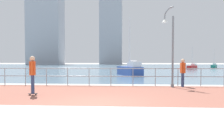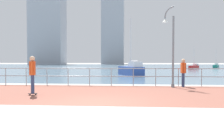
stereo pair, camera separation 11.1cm
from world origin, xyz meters
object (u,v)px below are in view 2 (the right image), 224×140
(bystander, at_px, (183,70))
(skateboarder, at_px, (32,72))
(sailboat_navy, at_px, (194,67))
(sailboat_gray, at_px, (216,66))
(lamppost, at_px, (171,43))
(sailboat_blue, at_px, (131,70))

(bystander, bearing_deg, skateboarder, -152.63)
(sailboat_navy, distance_m, sailboat_gray, 11.08)
(lamppost, xyz_separation_m, sailboat_gray, (17.07, 39.58, -2.27))
(bystander, height_order, sailboat_gray, sailboat_gray)
(skateboarder, distance_m, sailboat_gray, 49.59)
(bystander, bearing_deg, sailboat_navy, 73.63)
(lamppost, xyz_separation_m, sailboat_navy, (9.90, 31.13, -2.26))
(lamppost, relative_size, sailboat_navy, 1.12)
(sailboat_navy, bearing_deg, bystander, -106.37)
(lamppost, height_order, sailboat_blue, sailboat_blue)
(lamppost, height_order, sailboat_gray, lamppost)
(skateboarder, distance_m, sailboat_blue, 15.40)
(sailboat_blue, relative_size, sailboat_navy, 1.45)
(lamppost, height_order, bystander, lamppost)
(lamppost, distance_m, sailboat_navy, 32.74)
(lamppost, xyz_separation_m, bystander, (0.80, 0.15, -1.66))
(sailboat_blue, bearing_deg, skateboarder, -107.36)
(bystander, distance_m, sailboat_navy, 32.29)
(skateboarder, bearing_deg, sailboat_gray, 61.11)
(skateboarder, height_order, sailboat_navy, sailboat_navy)
(sailboat_blue, distance_m, sailboat_gray, 34.63)
(lamppost, bearing_deg, skateboarder, -150.90)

